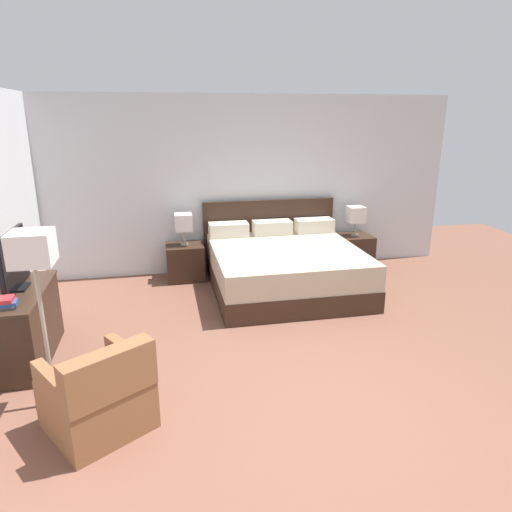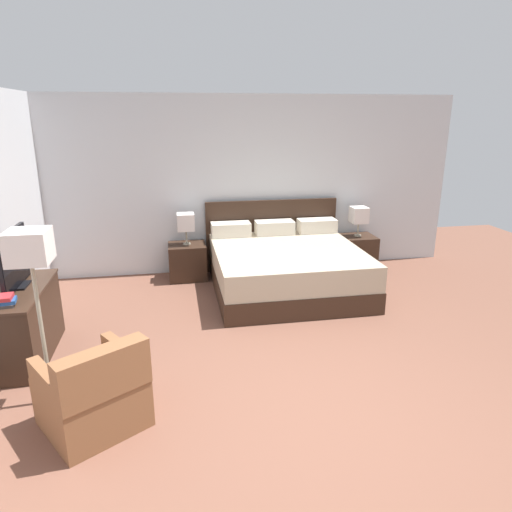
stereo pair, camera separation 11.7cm
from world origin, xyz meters
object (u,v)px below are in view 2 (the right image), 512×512
(nightstand_right, at_px, (356,252))
(book_red_cover, at_px, (4,305))
(dresser, at_px, (22,323))
(tv, at_px, (14,260))
(table_lamp_right, at_px, (359,215))
(bed, at_px, (286,267))
(table_lamp_left, at_px, (186,222))
(armchair_by_window, at_px, (94,395))
(book_blue_cover, at_px, (3,301))
(nightstand_left, at_px, (188,261))
(floor_lamp, at_px, (31,263))

(nightstand_right, xyz_separation_m, book_red_cover, (-4.32, -2.45, 0.48))
(dresser, bearing_deg, nightstand_right, 25.19)
(tv, bearing_deg, table_lamp_right, 24.40)
(bed, height_order, tv, tv)
(bed, bearing_deg, book_red_cover, -149.76)
(table_lamp_right, relative_size, book_red_cover, 2.50)
(table_lamp_left, distance_m, armchair_by_window, 3.44)
(bed, relative_size, book_blue_cover, 9.53)
(dresser, xyz_separation_m, book_red_cover, (0.02, -0.41, 0.37))
(book_red_cover, bearing_deg, nightstand_left, 55.56)
(nightstand_right, height_order, book_red_cover, book_red_cover)
(bed, relative_size, book_red_cover, 11.13)
(book_blue_cover, bearing_deg, tv, 91.60)
(nightstand_right, xyz_separation_m, table_lamp_left, (-2.64, 0.00, 0.59))
(nightstand_right, height_order, book_blue_cover, book_blue_cover)
(nightstand_left, relative_size, tv, 0.70)
(tv, height_order, book_red_cover, tv)
(book_blue_cover, height_order, floor_lamp, floor_lamp)
(table_lamp_right, bearing_deg, dresser, -154.80)
(bed, height_order, armchair_by_window, bed)
(dresser, distance_m, floor_lamp, 1.28)
(nightstand_left, relative_size, book_blue_cover, 2.52)
(dresser, distance_m, book_blue_cover, 0.57)
(nightstand_left, bearing_deg, floor_lamp, -113.69)
(tv, bearing_deg, bed, 22.78)
(nightstand_left, bearing_deg, book_blue_cover, -124.48)
(book_red_cover, bearing_deg, bed, 30.24)
(table_lamp_right, height_order, armchair_by_window, table_lamp_right)
(book_red_cover, bearing_deg, floor_lamp, -46.42)
(book_blue_cover, bearing_deg, dresser, 92.26)
(bed, bearing_deg, table_lamp_left, 152.05)
(nightstand_right, bearing_deg, armchair_by_window, -136.62)
(dresser, xyz_separation_m, tv, (0.00, 0.07, 0.62))
(nightstand_right, bearing_deg, book_blue_cover, -150.48)
(dresser, height_order, armchair_by_window, armchair_by_window)
(nightstand_left, relative_size, floor_lamp, 0.36)
(book_blue_cover, xyz_separation_m, floor_lamp, (0.42, -0.43, 0.47))
(book_red_cover, bearing_deg, book_blue_cover, 180.00)
(table_lamp_left, height_order, floor_lamp, floor_lamp)
(nightstand_left, relative_size, table_lamp_left, 1.18)
(tv, relative_size, armchair_by_window, 0.82)
(nightstand_right, distance_m, dresser, 4.79)
(tv, height_order, book_blue_cover, tv)
(nightstand_right, height_order, dresser, dresser)
(table_lamp_left, height_order, table_lamp_right, same)
(floor_lamp, bearing_deg, book_blue_cover, 133.77)
(dresser, height_order, tv, tv)
(nightstand_left, xyz_separation_m, book_blue_cover, (-1.68, -2.45, 0.51))
(floor_lamp, bearing_deg, table_lamp_right, 36.43)
(nightstand_right, bearing_deg, table_lamp_left, 179.97)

